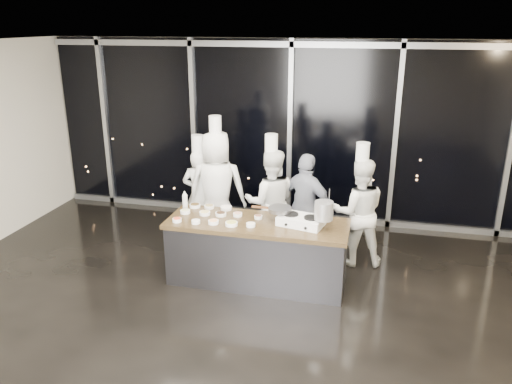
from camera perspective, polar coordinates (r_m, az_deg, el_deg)
ground at (r=6.39m, az=-1.80°, el=-13.95°), size 9.00×9.00×0.00m
room_shell at (r=5.46m, az=-0.25°, el=6.00°), size 9.02×7.02×3.21m
window_wall at (r=8.91m, az=3.94°, el=6.81°), size 8.90×0.11×3.20m
demo_counter at (r=6.93m, az=0.13°, el=-6.85°), size 2.46×0.86×0.90m
stove at (r=6.65m, az=5.16°, el=-3.26°), size 0.65×0.48×0.14m
frying_pan at (r=6.73m, az=2.68°, el=-1.97°), size 0.57×0.38×0.05m
stock_pot at (r=6.47m, az=7.75°, el=-2.12°), size 0.29×0.29×0.24m
prep_bowls at (r=6.94m, az=-4.74°, el=-2.60°), size 1.18×0.74×0.05m
squeeze_bottle at (r=7.27m, az=-8.13°, el=-0.88°), size 0.07×0.07×0.26m
chef_far_left at (r=8.18m, az=-6.47°, el=-0.23°), size 0.57×0.38×1.77m
chef_left at (r=7.92m, az=-4.49°, el=0.38°), size 1.01×0.75×2.11m
chef_center at (r=7.66m, az=1.69°, el=-1.09°), size 0.94×0.81×1.90m
guest at (r=7.61m, az=5.73°, el=-1.58°), size 1.03×0.76×1.62m
chef_right at (r=7.47m, az=11.63°, el=-2.19°), size 0.90×0.76×1.86m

